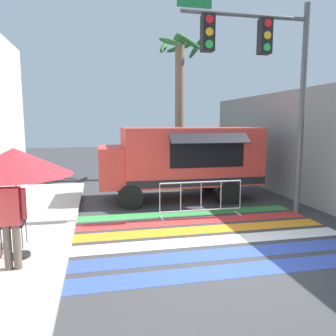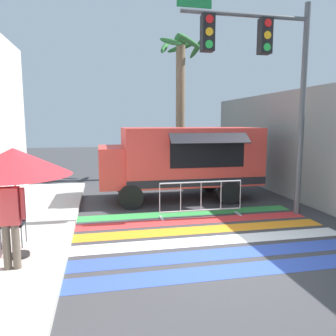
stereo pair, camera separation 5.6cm
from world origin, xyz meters
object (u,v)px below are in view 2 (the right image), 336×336
patio_umbrella (14,162)px  vendor_person (9,215)px  barricade_front (201,199)px  traffic_signal_pole (265,65)px  food_truck (178,158)px  palm_tree (181,87)px  folding_chair (14,220)px

patio_umbrella → vendor_person: patio_umbrella is taller
vendor_person → barricade_front: bearing=26.9°
traffic_signal_pole → vendor_person: traffic_signal_pole is taller
traffic_signal_pole → food_truck: bearing=125.5°
patio_umbrella → vendor_person: (0.01, -0.52, -0.84)m
palm_tree → traffic_signal_pole: bearing=-84.4°
patio_umbrella → palm_tree: palm_tree is taller
traffic_signal_pole → barricade_front: 4.01m
vendor_person → folding_chair: bearing=95.0°
barricade_front → palm_tree: 7.51m
food_truck → patio_umbrella: bearing=-132.7°
folding_chair → barricade_front: (4.52, 1.57, -0.14)m
traffic_signal_pole → palm_tree: size_ratio=0.88×
food_truck → barricade_front: (0.14, -2.21, -0.94)m
food_truck → vendor_person: size_ratio=3.17×
barricade_front → patio_umbrella: bearing=-151.9°
folding_chair → palm_tree: palm_tree is taller
folding_chair → barricade_front: 4.79m
food_truck → patio_umbrella: size_ratio=2.59×
food_truck → barricade_front: bearing=-86.3°
food_truck → vendor_person: bearing=-129.5°
traffic_signal_pole → vendor_person: bearing=-157.0°
food_truck → traffic_signal_pole: (1.79, -2.50, 2.70)m
patio_umbrella → barricade_front: size_ratio=0.86×
patio_umbrella → folding_chair: 1.49m
food_truck → palm_tree: (1.13, 4.23, 2.79)m
food_truck → barricade_front: size_ratio=2.24×
traffic_signal_pole → folding_chair: bearing=-168.3°
traffic_signal_pole → vendor_person: size_ratio=3.46×
vendor_person → palm_tree: size_ratio=0.25×
folding_chair → barricade_front: bearing=27.6°
traffic_signal_pole → patio_umbrella: bearing=-161.4°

